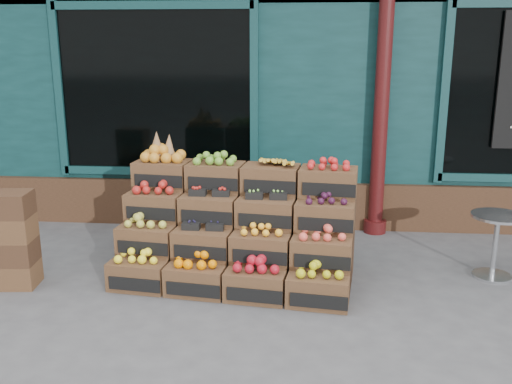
{
  "coord_description": "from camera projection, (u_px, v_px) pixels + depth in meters",
  "views": [
    {
      "loc": [
        0.3,
        -4.96,
        2.35
      ],
      "look_at": [
        -0.2,
        0.7,
        0.85
      ],
      "focal_mm": 40.0,
      "sensor_mm": 36.0,
      "label": 1
    }
  ],
  "objects": [
    {
      "name": "spare_crates",
      "position": [
        9.0,
        240.0,
        5.56
      ],
      "size": [
        0.51,
        0.37,
        0.96
      ],
      "rotation": [
        0.0,
        0.0,
        0.09
      ],
      "color": "#513520",
      "rests_on": "ground"
    },
    {
      "name": "shop_facade",
      "position": [
        291.0,
        39.0,
        9.71
      ],
      "size": [
        12.0,
        6.24,
        4.8
      ],
      "color": "#0F3233",
      "rests_on": "ground"
    },
    {
      "name": "crate_display",
      "position": [
        237.0,
        235.0,
        5.8
      ],
      "size": [
        2.44,
        1.4,
        1.45
      ],
      "rotation": [
        0.0,
        0.0,
        -0.12
      ],
      "color": "#513520",
      "rests_on": "ground"
    },
    {
      "name": "shopkeeper",
      "position": [
        174.0,
        145.0,
        8.08
      ],
      "size": [
        0.72,
        0.51,
        1.86
      ],
      "primitive_type": "imported",
      "rotation": [
        0.0,
        0.0,
        3.25
      ],
      "color": "#185629",
      "rests_on": "ground"
    },
    {
      "name": "ground",
      "position": [
        271.0,
        298.0,
        5.4
      ],
      "size": [
        60.0,
        60.0,
        0.0
      ],
      "primitive_type": "plane",
      "color": "#4B4B4E",
      "rests_on": "ground"
    },
    {
      "name": "bistro_table",
      "position": [
        496.0,
        238.0,
        5.78
      ],
      "size": [
        0.53,
        0.53,
        0.67
      ],
      "rotation": [
        0.0,
        0.0,
        -0.34
      ],
      "color": "silver",
      "rests_on": "ground"
    }
  ]
}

